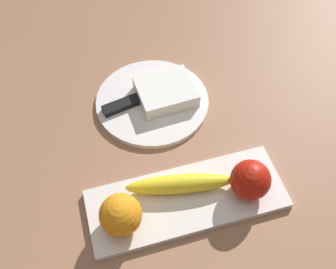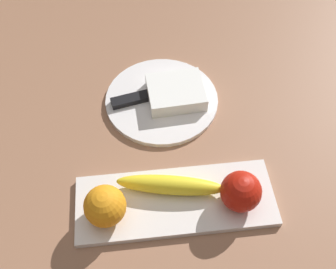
{
  "view_description": "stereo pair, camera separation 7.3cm",
  "coord_description": "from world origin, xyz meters",
  "px_view_note": "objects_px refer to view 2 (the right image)",
  "views": [
    {
      "loc": [
        -0.13,
        -0.31,
        0.63
      ],
      "look_at": [
        -0.01,
        0.11,
        0.04
      ],
      "focal_mm": 42.98,
      "sensor_mm": 36.0,
      "label": 1
    },
    {
      "loc": [
        -0.06,
        -0.32,
        0.63
      ],
      "look_at": [
        -0.01,
        0.11,
        0.04
      ],
      "focal_mm": 42.98,
      "sensor_mm": 36.0,
      "label": 2
    }
  ],
  "objects_px": {
    "apple": "(241,191)",
    "dinner_plate": "(162,100)",
    "fruit_tray": "(176,201)",
    "banana": "(171,185)",
    "folded_napkin": "(176,92)",
    "orange_near_apple": "(105,206)",
    "knife": "(140,98)"
  },
  "relations": [
    {
      "from": "orange_near_apple",
      "to": "knife",
      "type": "xyz_separation_m",
      "value": [
        0.07,
        0.25,
        -0.03
      ]
    },
    {
      "from": "fruit_tray",
      "to": "dinner_plate",
      "type": "xyz_separation_m",
      "value": [
        0.0,
        0.23,
        -0.0
      ]
    },
    {
      "from": "fruit_tray",
      "to": "orange_near_apple",
      "type": "bearing_deg",
      "value": -172.03
    },
    {
      "from": "banana",
      "to": "orange_near_apple",
      "type": "relative_size",
      "value": 2.7
    },
    {
      "from": "orange_near_apple",
      "to": "knife",
      "type": "bearing_deg",
      "value": 73.88
    },
    {
      "from": "banana",
      "to": "apple",
      "type": "bearing_deg",
      "value": 173.92
    },
    {
      "from": "folded_napkin",
      "to": "apple",
      "type": "bearing_deg",
      "value": -72.86
    },
    {
      "from": "knife",
      "to": "banana",
      "type": "bearing_deg",
      "value": -91.92
    },
    {
      "from": "dinner_plate",
      "to": "folded_napkin",
      "type": "bearing_deg",
      "value": 0.0
    },
    {
      "from": "banana",
      "to": "folded_napkin",
      "type": "xyz_separation_m",
      "value": [
        0.04,
        0.21,
        -0.0
      ]
    },
    {
      "from": "fruit_tray",
      "to": "apple",
      "type": "height_order",
      "value": "apple"
    },
    {
      "from": "banana",
      "to": "knife",
      "type": "relative_size",
      "value": 1.04
    },
    {
      "from": "dinner_plate",
      "to": "knife",
      "type": "relative_size",
      "value": 1.28
    },
    {
      "from": "apple",
      "to": "orange_near_apple",
      "type": "xyz_separation_m",
      "value": [
        -0.22,
        -0.0,
        0.0
      ]
    },
    {
      "from": "fruit_tray",
      "to": "banana",
      "type": "height_order",
      "value": "banana"
    },
    {
      "from": "orange_near_apple",
      "to": "folded_napkin",
      "type": "height_order",
      "value": "orange_near_apple"
    },
    {
      "from": "banana",
      "to": "folded_napkin",
      "type": "height_order",
      "value": "banana"
    },
    {
      "from": "banana",
      "to": "orange_near_apple",
      "type": "xyz_separation_m",
      "value": [
        -0.11,
        -0.04,
        0.02
      ]
    },
    {
      "from": "apple",
      "to": "dinner_plate",
      "type": "relative_size",
      "value": 0.3
    },
    {
      "from": "banana",
      "to": "folded_napkin",
      "type": "bearing_deg",
      "value": -88.41
    },
    {
      "from": "apple",
      "to": "dinner_plate",
      "type": "height_order",
      "value": "apple"
    },
    {
      "from": "knife",
      "to": "orange_near_apple",
      "type": "bearing_deg",
      "value": -117.73
    },
    {
      "from": "orange_near_apple",
      "to": "dinner_plate",
      "type": "bearing_deg",
      "value": 65.02
    },
    {
      "from": "orange_near_apple",
      "to": "banana",
      "type": "bearing_deg",
      "value": 18.16
    },
    {
      "from": "banana",
      "to": "dinner_plate",
      "type": "relative_size",
      "value": 0.81
    },
    {
      "from": "orange_near_apple",
      "to": "knife",
      "type": "relative_size",
      "value": 0.38
    },
    {
      "from": "folded_napkin",
      "to": "knife",
      "type": "xyz_separation_m",
      "value": [
        -0.07,
        0.0,
        -0.01
      ]
    },
    {
      "from": "folded_napkin",
      "to": "knife",
      "type": "distance_m",
      "value": 0.07
    },
    {
      "from": "dinner_plate",
      "to": "fruit_tray",
      "type": "bearing_deg",
      "value": -90.0
    },
    {
      "from": "fruit_tray",
      "to": "apple",
      "type": "xyz_separation_m",
      "value": [
        0.11,
        -0.01,
        0.04
      ]
    },
    {
      "from": "apple",
      "to": "banana",
      "type": "distance_m",
      "value": 0.12
    },
    {
      "from": "fruit_tray",
      "to": "banana",
      "type": "bearing_deg",
      "value": 108.37
    }
  ]
}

